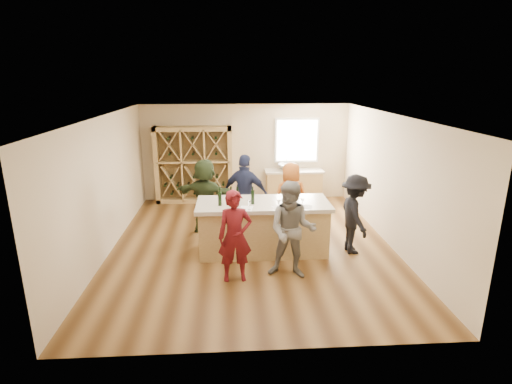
{
  "coord_description": "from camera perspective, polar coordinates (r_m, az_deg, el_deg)",
  "views": [
    {
      "loc": [
        -0.42,
        -8.06,
        3.56
      ],
      "look_at": [
        0.1,
        0.2,
        1.15
      ],
      "focal_mm": 28.0,
      "sensor_mm": 36.0,
      "label": 1
    }
  ],
  "objects": [
    {
      "name": "person_near_right",
      "position": [
        7.21,
        5.19,
        -5.49
      ],
      "size": [
        0.97,
        0.68,
        1.8
      ],
      "primitive_type": "imported",
      "rotation": [
        0.0,
        0.0,
        -0.25
      ],
      "color": "slate",
      "rests_on": "floor"
    },
    {
      "name": "person_far_left",
      "position": [
        9.33,
        -7.23,
        -0.58
      ],
      "size": [
        1.73,
        1.16,
        1.76
      ],
      "primitive_type": "imported",
      "rotation": [
        0.0,
        0.0,
        2.75
      ],
      "color": "#263319",
      "rests_on": "floor"
    },
    {
      "name": "window_frame",
      "position": [
        11.82,
        5.84,
        7.35
      ],
      "size": [
        1.3,
        0.06,
        1.3
      ],
      "primitive_type": "cube",
      "color": "white",
      "rests_on": "wall_back"
    },
    {
      "name": "wine_bottle_c",
      "position": [
        8.02,
        -2.66,
        -0.75
      ],
      "size": [
        0.07,
        0.07,
        0.28
      ],
      "primitive_type": "cylinder",
      "rotation": [
        0.0,
        0.0,
        0.09
      ],
      "color": "black",
      "rests_on": "tasting_counter_top"
    },
    {
      "name": "wall_right",
      "position": [
        9.03,
        19.12,
        1.5
      ],
      "size": [
        0.1,
        7.0,
        2.8
      ],
      "primitive_type": "cube",
      "color": "#C7B390",
      "rests_on": "ground"
    },
    {
      "name": "wall_left",
      "position": [
        8.75,
        -20.98,
        0.85
      ],
      "size": [
        0.1,
        7.0,
        2.8
      ],
      "primitive_type": "cube",
      "color": "#C7B390",
      "rests_on": "ground"
    },
    {
      "name": "wine_bottle_a",
      "position": [
        7.93,
        -5.19,
        -0.91
      ],
      "size": [
        0.1,
        0.1,
        0.3
      ],
      "primitive_type": "cylinder",
      "rotation": [
        0.0,
        0.0,
        0.35
      ],
      "color": "black",
      "rests_on": "tasting_counter_top"
    },
    {
      "name": "wall_front",
      "position": [
        5.01,
        1.55,
        -9.28
      ],
      "size": [
        6.0,
        0.1,
        2.8
      ],
      "primitive_type": "cube",
      "color": "#C7B390",
      "rests_on": "ground"
    },
    {
      "name": "tasting_menu_c",
      "position": [
        7.93,
        7.28,
        -2.11
      ],
      "size": [
        0.23,
        0.29,
        0.0
      ],
      "primitive_type": "cube",
      "rotation": [
        0.0,
        0.0,
        -0.16
      ],
      "color": "white",
      "rests_on": "tasting_counter_top"
    },
    {
      "name": "wine_glass_c",
      "position": [
        7.84,
        6.65,
        -1.64
      ],
      "size": [
        0.09,
        0.09,
        0.17
      ],
      "primitive_type": "cone",
      "rotation": [
        0.0,
        0.0,
        0.38
      ],
      "color": "white",
      "rests_on": "tasting_counter_top"
    },
    {
      "name": "wine_glass_d",
      "position": [
        8.01,
        4.15,
        -1.23
      ],
      "size": [
        0.08,
        0.08,
        0.16
      ],
      "primitive_type": "cone",
      "rotation": [
        0.0,
        0.0,
        0.28
      ],
      "color": "white",
      "rests_on": "tasting_counter_top"
    },
    {
      "name": "tasting_counter_base",
      "position": [
        8.35,
        1.0,
        -5.25
      ],
      "size": [
        2.6,
        1.0,
        1.0
      ],
      "primitive_type": "cube",
      "color": "tan",
      "rests_on": "floor"
    },
    {
      "name": "sink",
      "position": [
        11.65,
        4.49,
        3.57
      ],
      "size": [
        0.54,
        0.54,
        0.19
      ],
      "primitive_type": "imported",
      "color": "silver",
      "rests_on": "back_counter_top"
    },
    {
      "name": "wine_glass_a",
      "position": [
        7.66,
        -0.97,
        -1.9
      ],
      "size": [
        0.09,
        0.09,
        0.19
      ],
      "primitive_type": "cone",
      "rotation": [
        0.0,
        0.0,
        0.33
      ],
      "color": "white",
      "rests_on": "tasting_counter_top"
    },
    {
      "name": "wine_glass_b",
      "position": [
        7.68,
        3.24,
        -1.86
      ],
      "size": [
        0.09,
        0.09,
        0.19
      ],
      "primitive_type": "cone",
      "rotation": [
        0.0,
        0.0,
        0.35
      ],
      "color": "white",
      "rests_on": "tasting_counter_top"
    },
    {
      "name": "tasting_menu_b",
      "position": [
        7.83,
        3.39,
        -2.25
      ],
      "size": [
        0.34,
        0.38,
        0.0
      ],
      "primitive_type": "cube",
      "rotation": [
        0.0,
        0.0,
        0.39
      ],
      "color": "white",
      "rests_on": "tasting_counter_top"
    },
    {
      "name": "floor",
      "position": [
        8.84,
        -0.57,
        -7.87
      ],
      "size": [
        6.0,
        7.0,
        0.1
      ],
      "primitive_type": "cube",
      "color": "brown",
      "rests_on": "ground"
    },
    {
      "name": "wall_back",
      "position": [
        11.81,
        -1.51,
        5.7
      ],
      "size": [
        6.0,
        0.1,
        2.8
      ],
      "primitive_type": "cube",
      "color": "#C7B390",
      "rests_on": "ground"
    },
    {
      "name": "wine_bottle_b",
      "position": [
        7.86,
        -3.57,
        -0.92
      ],
      "size": [
        0.1,
        0.1,
        0.33
      ],
      "primitive_type": "cylinder",
      "rotation": [
        0.0,
        0.0,
        0.32
      ],
      "color": "black",
      "rests_on": "tasting_counter_top"
    },
    {
      "name": "person_near_left",
      "position": [
        7.09,
        -3.02,
        -6.36
      ],
      "size": [
        0.64,
        0.49,
        1.67
      ],
      "primitive_type": "imported",
      "rotation": [
        0.0,
        0.0,
        0.08
      ],
      "color": "#590F14",
      "rests_on": "floor"
    },
    {
      "name": "back_counter_base",
      "position": [
        11.82,
        5.39,
        0.82
      ],
      "size": [
        1.6,
        0.58,
        0.86
      ],
      "primitive_type": "cube",
      "color": "tan",
      "rests_on": "floor"
    },
    {
      "name": "ceiling",
      "position": [
        8.1,
        -0.63,
        11.21
      ],
      "size": [
        6.0,
        7.0,
        0.1
      ],
      "primitive_type": "cube",
      "color": "white",
      "rests_on": "ground"
    },
    {
      "name": "wine_rack",
      "position": [
        11.64,
        -8.86,
        3.85
      ],
      "size": [
        2.2,
        0.45,
        2.2
      ],
      "primitive_type": "cube",
      "color": "tan",
      "rests_on": "floor"
    },
    {
      "name": "tasting_counter_top",
      "position": [
        8.17,
        1.02,
        -1.72
      ],
      "size": [
        2.72,
        1.12,
        0.08
      ],
      "primitive_type": "cube",
      "color": "#B4A993",
      "rests_on": "tasting_counter_base"
    },
    {
      "name": "window_pane",
      "position": [
        11.79,
        5.87,
        7.33
      ],
      "size": [
        1.18,
        0.01,
        1.18
      ],
      "primitive_type": "cube",
      "color": "white",
      "rests_on": "wall_back"
    },
    {
      "name": "wine_bottle_e",
      "position": [
        8.0,
        -0.46,
        -0.74
      ],
      "size": [
        0.08,
        0.08,
        0.29
      ],
      "primitive_type": "cylinder",
      "rotation": [
        0.0,
        0.0,
        -0.14
      ],
      "color": "black",
      "rests_on": "tasting_counter_top"
    },
    {
      "name": "faucet",
      "position": [
        11.82,
        4.38,
        4.03
      ],
      "size": [
        0.02,
        0.02,
        0.3
      ],
      "primitive_type": "cylinder",
      "color": "silver",
      "rests_on": "back_counter_top"
    },
    {
      "name": "person_server",
      "position": [
        8.45,
        13.92,
        -3.1
      ],
      "size": [
        0.54,
        1.09,
        1.66
      ],
      "primitive_type": "imported",
      "rotation": [
        0.0,
        0.0,
        1.61
      ],
      "color": "black",
      "rests_on": "floor"
    },
    {
      "name": "person_far_right",
      "position": [
        9.34,
        4.96,
        -0.81
      ],
      "size": [
        0.89,
        0.65,
        1.66
      ],
      "primitive_type": "imported",
      "rotation": [
        0.0,
        0.0,
        3.3
      ],
      "color": "#994C19",
      "rests_on": "floor"
    },
    {
      "name": "tasting_menu_a",
      "position": [
        7.77,
        -1.39,
        -2.36
      ],
      "size": [
        0.29,
        0.36,
        0.0
      ],
      "primitive_type": "cube",
      "rotation": [
        0.0,
        0.0,
        -0.16
      ],
      "color": "white",
      "rests_on": "tasting_counter_top"
    },
    {
      "name": "back_counter_top",
      "position": [
        11.71,
        5.45,
        2.99
      ],
      "size": [
        1.7,
        0.62,
        0.06
      ],
      "primitive_type": "cube",
      "color": "#B4A993",
      "rests_on": "back_counter_base"
    },
    {
      "name": "person_far_mid",
      "position": [
        9.24,
        -1.52,
        -0.3
      ],
      "size": [
        1.21,
        0.91,
        1.86
      ],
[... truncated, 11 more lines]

